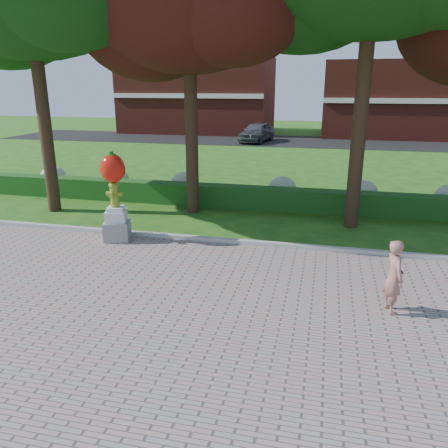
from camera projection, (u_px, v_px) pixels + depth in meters
name	position (u px, v px, depth m)	size (l,w,h in m)	color
ground	(200.00, 288.00, 9.88)	(100.00, 100.00, 0.00)	#1C5816
walkway	(120.00, 409.00, 6.16)	(40.00, 14.00, 0.04)	gray
curb	(229.00, 241.00, 12.64)	(40.00, 0.18, 0.15)	#ADADA5
lawn_hedge	(252.00, 197.00, 16.25)	(24.00, 0.70, 0.80)	#124114
hydrangea_row	(271.00, 188.00, 17.01)	(20.10, 1.10, 0.99)	#9CA880
street	(295.00, 141.00, 35.85)	(50.00, 8.00, 0.02)	black
building_left	(199.00, 95.00, 42.54)	(14.00, 8.00, 7.00)	maroon
building_right	(393.00, 99.00, 38.70)	(12.00, 8.00, 6.40)	maroon
hydrant_sculpture	(114.00, 194.00, 12.48)	(0.87, 0.87, 2.60)	gray
woman	(394.00, 277.00, 8.58)	(0.55, 0.36, 1.51)	#A86D60
parked_car	(257.00, 132.00, 35.09)	(1.86, 4.62, 1.57)	#44464C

